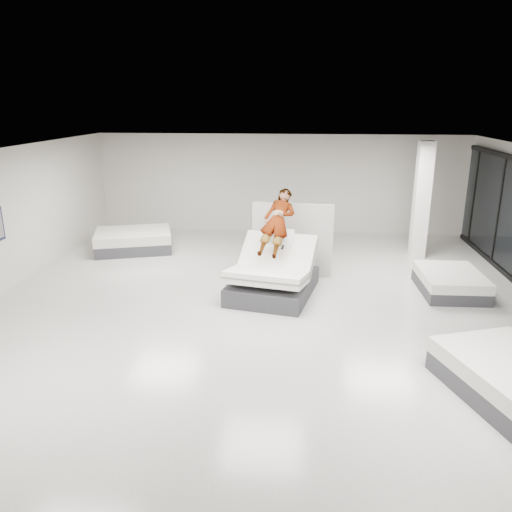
% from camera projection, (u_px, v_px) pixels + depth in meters
% --- Properties ---
extents(room, '(14.00, 14.04, 3.20)m').
position_uv_depth(room, '(263.00, 240.00, 9.71)').
color(room, silver).
rests_on(room, ground).
extents(hero_bed, '(2.11, 2.54, 1.38)m').
position_uv_depth(hero_bed, '(273.00, 277.00, 11.20)').
color(hero_bed, '#36373B').
rests_on(hero_bed, floor).
extents(person, '(0.96, 1.68, 1.52)m').
position_uv_depth(person, '(277.00, 233.00, 11.22)').
color(person, slate).
rests_on(person, hero_bed).
extents(remote, '(0.08, 0.15, 0.08)m').
position_uv_depth(remote, '(283.00, 247.00, 10.90)').
color(remote, black).
rests_on(remote, person).
extents(divider_panel, '(2.00, 0.34, 1.83)m').
position_uv_depth(divider_panel, '(292.00, 239.00, 12.38)').
color(divider_panel, beige).
rests_on(divider_panel, floor).
extents(flat_bed_right_far, '(1.37, 1.80, 0.48)m').
position_uv_depth(flat_bed_right_far, '(450.00, 282.00, 11.38)').
color(flat_bed_right_far, '#36373B').
rests_on(flat_bed_right_far, floor).
extents(flat_bed_right_near, '(2.13, 2.44, 0.56)m').
position_uv_depth(flat_bed_right_near, '(512.00, 378.00, 7.36)').
color(flat_bed_right_near, '#36373B').
rests_on(flat_bed_right_near, floor).
extents(flat_bed_left_far, '(2.51, 2.16, 0.58)m').
position_uv_depth(flat_bed_left_far, '(133.00, 241.00, 14.60)').
color(flat_bed_left_far, '#36373B').
rests_on(flat_bed_left_far, floor).
extents(column, '(0.40, 0.40, 3.20)m').
position_uv_depth(column, '(422.00, 200.00, 13.64)').
color(column, white).
rests_on(column, floor).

